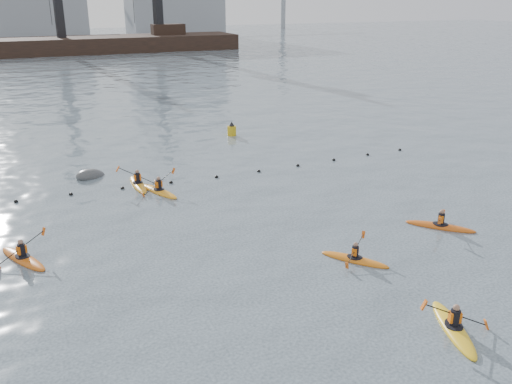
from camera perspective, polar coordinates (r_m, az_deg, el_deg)
float_line at (r=34.96m, az=-6.63°, el=1.37°), size 33.24×0.73×0.24m
barge_pier at (r=119.94m, az=-19.79°, el=14.46°), size 72.00×19.30×29.50m
skyline at (r=159.94m, az=-20.59°, el=18.14°), size 141.00×28.00×22.00m
kayaker_0 at (r=24.64m, az=10.35°, el=-6.91°), size 2.41×2.92×1.16m
kayaker_1 at (r=20.85m, az=20.08°, el=-13.23°), size 2.40×3.66×1.38m
kayaker_2 at (r=26.43m, az=-23.33°, el=-6.38°), size 2.25×3.47×1.32m
kayaker_3 at (r=34.41m, az=-12.32°, el=0.87°), size 2.55×3.62×1.55m
kayaker_4 at (r=29.10m, az=18.83°, el=-3.37°), size 2.86×3.03×1.13m
kayaker_5 at (r=32.95m, az=-10.17°, el=0.15°), size 2.35×3.52×1.41m
mooring_buoy at (r=36.87m, az=-16.99°, el=1.55°), size 2.58×2.15×1.46m
nav_buoy at (r=45.82m, az=-2.57°, el=6.47°), size 0.74×0.74×1.35m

